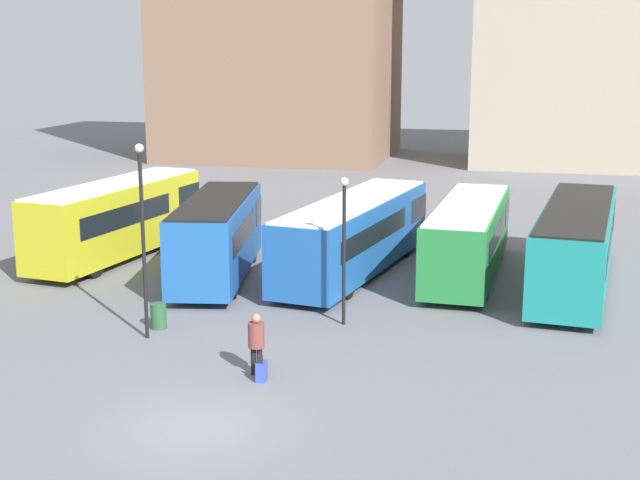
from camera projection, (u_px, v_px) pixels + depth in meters
name	position (u px, v px, depth m)	size (l,w,h in m)	color
ground_plane	(196.00, 427.00, 21.87)	(160.00, 160.00, 0.00)	slate
bus_0	(118.00, 217.00, 38.74)	(3.91, 10.55, 3.34)	gold
bus_1	(217.00, 235.00, 35.36)	(3.94, 9.33, 3.24)	#1E56A3
bus_2	(355.00, 233.00, 36.27)	(4.52, 12.00, 3.06)	#1E56A3
bus_3	(468.00, 236.00, 35.81)	(2.95, 10.49, 2.99)	#237A38
bus_4	(576.00, 243.00, 34.21)	(3.81, 12.22, 3.14)	#19847F
traveler	(256.00, 339.00, 25.06)	(0.49, 0.49, 1.81)	black
suitcase	(262.00, 371.00, 24.76)	(0.29, 0.38, 0.81)	#334CB2
lamp_post_0	(143.00, 227.00, 27.67)	(0.28, 0.28, 6.22)	black
lamp_post_1	(344.00, 238.00, 29.19)	(0.28, 0.28, 4.97)	black
trash_bin	(158.00, 316.00, 29.31)	(0.52, 0.52, 0.85)	#285633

